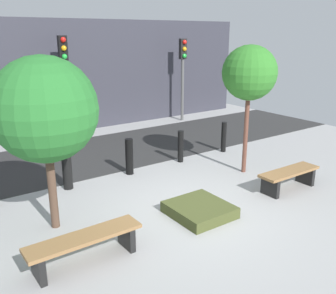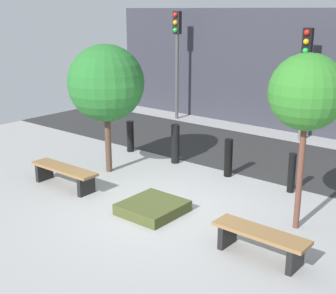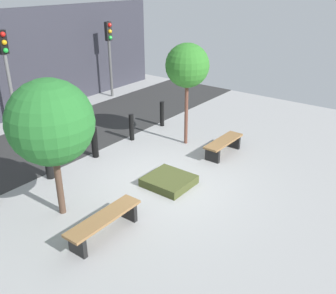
% 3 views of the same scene
% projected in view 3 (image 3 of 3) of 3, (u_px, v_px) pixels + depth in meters
% --- Properties ---
extents(ground_plane, '(18.00, 18.00, 0.00)m').
position_uv_depth(ground_plane, '(163.00, 182.00, 9.88)').
color(ground_plane, '#9E9E9E').
extents(road_strip, '(18.00, 3.57, 0.01)m').
position_uv_depth(road_strip, '(54.00, 140.00, 12.42)').
color(road_strip, '#2E2E2E').
rests_on(road_strip, ground).
extents(bench_left, '(1.83, 0.46, 0.47)m').
position_uv_depth(bench_left, '(104.00, 222.00, 7.73)').
color(bench_left, black).
rests_on(bench_left, ground).
extents(bench_right, '(1.61, 0.48, 0.46)m').
position_uv_depth(bench_right, '(223.00, 144.00, 11.34)').
color(bench_right, black).
rests_on(bench_right, ground).
extents(planter_bed, '(1.10, 1.15, 0.22)m').
position_uv_depth(planter_bed, '(169.00, 181.00, 9.73)').
color(planter_bed, '#434A24').
rests_on(planter_bed, ground).
extents(tree_behind_left_bench, '(1.83, 1.83, 3.13)m').
position_uv_depth(tree_behind_left_bench, '(51.00, 123.00, 7.72)').
color(tree_behind_left_bench, '#4E382B').
rests_on(tree_behind_left_bench, ground).
extents(tree_behind_right_bench, '(1.33, 1.33, 3.20)m').
position_uv_depth(tree_behind_right_bench, '(187.00, 66.00, 11.19)').
color(tree_behind_right_bench, brown).
rests_on(tree_behind_right_bench, ground).
extents(bollard_left, '(0.22, 0.22, 1.03)m').
position_uv_depth(bollard_left, '(49.00, 161.00, 9.91)').
color(bollard_left, black).
rests_on(bollard_left, ground).
extents(bollard_center, '(0.20, 0.20, 0.93)m').
position_uv_depth(bollard_center, '(95.00, 143.00, 11.11)').
color(bollard_center, black).
rests_on(bollard_center, ground).
extents(bollard_right, '(0.16, 0.16, 0.89)m').
position_uv_depth(bollard_right, '(132.00, 127.00, 12.30)').
color(bollard_right, black).
rests_on(bollard_right, ground).
extents(bollard_far_right, '(0.16, 0.16, 0.92)m').
position_uv_depth(bollard_far_right, '(162.00, 114.00, 13.48)').
color(bollard_far_right, black).
rests_on(bollard_far_right, ground).
extents(traffic_light_mid_west, '(0.28, 0.27, 3.38)m').
position_uv_depth(traffic_light_mid_west, '(6.00, 62.00, 12.60)').
color(traffic_light_mid_west, slate).
rests_on(traffic_light_mid_west, ground).
extents(traffic_light_mid_east, '(0.28, 0.27, 3.25)m').
position_uv_depth(traffic_light_mid_east, '(109.00, 46.00, 16.14)').
color(traffic_light_mid_east, '#555555').
rests_on(traffic_light_mid_east, ground).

